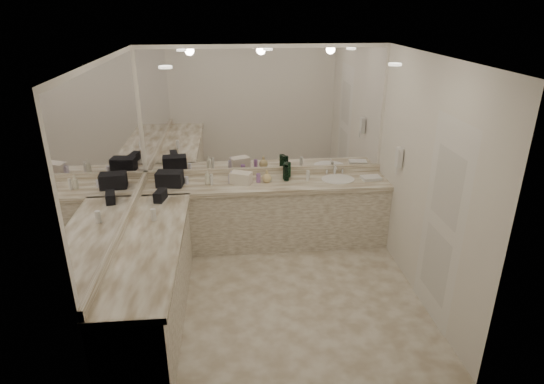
{
  "coord_description": "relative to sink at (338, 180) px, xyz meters",
  "views": [
    {
      "loc": [
        -0.45,
        -4.32,
        3.06
      ],
      "look_at": [
        -0.0,
        0.4,
        1.09
      ],
      "focal_mm": 30.0,
      "sensor_mm": 36.0,
      "label": 1
    }
  ],
  "objects": [
    {
      "name": "soap_bottle_b",
      "position": [
        -1.41,
        0.01,
        0.09
      ],
      "size": [
        0.08,
        0.08,
        0.16
      ],
      "primitive_type": "imported",
      "rotation": [
        0.0,
        0.0,
        -0.07
      ],
      "color": "silver",
      "rests_on": "vanity_back_top"
    },
    {
      "name": "door",
      "position": [
        0.64,
        -1.7,
        0.16
      ],
      "size": [
        0.02,
        0.82,
        2.1
      ],
      "primitive_type": "cube",
      "color": "white",
      "rests_on": "wall_right"
    },
    {
      "name": "green_bottle_2",
      "position": [
        -0.69,
        0.09,
        0.11
      ],
      "size": [
        0.07,
        0.07,
        0.21
      ],
      "primitive_type": "cylinder",
      "color": "#0B4926",
      "rests_on": "vanity_back_top"
    },
    {
      "name": "wall_right",
      "position": [
        0.65,
        -1.2,
        0.41
      ],
      "size": [
        0.02,
        3.0,
        2.6
      ],
      "primitive_type": "cube",
      "color": "silver",
      "rests_on": "floor"
    },
    {
      "name": "black_toiletry_bag",
      "position": [
        -2.19,
        -0.03,
        0.1
      ],
      "size": [
        0.35,
        0.24,
        0.19
      ],
      "primitive_type": "cube",
      "rotation": [
        0.0,
        0.0,
        -0.11
      ],
      "color": "black",
      "rests_on": "vanity_back_top"
    },
    {
      "name": "wall_phone",
      "position": [
        0.61,
        -0.5,
        0.46
      ],
      "size": [
        0.06,
        0.1,
        0.24
      ],
      "primitive_type": "cube",
      "color": "white",
      "rests_on": "wall_right"
    },
    {
      "name": "black_bag_spill",
      "position": [
        -2.25,
        -0.48,
        0.07
      ],
      "size": [
        0.14,
        0.24,
        0.12
      ],
      "primitive_type": "cube",
      "rotation": [
        0.0,
        0.0,
        -0.21
      ],
      "color": "black",
      "rests_on": "vanity_left_top"
    },
    {
      "name": "wall_left",
      "position": [
        -2.55,
        -1.2,
        0.41
      ],
      "size": [
        0.02,
        3.0,
        2.6
      ],
      "primitive_type": "cube",
      "color": "silver",
      "rests_on": "floor"
    },
    {
      "name": "vanity_back_top",
      "position": [
        -0.95,
        -0.01,
        -0.03
      ],
      "size": [
        3.2,
        0.64,
        0.06
      ],
      "primitive_type": "cube",
      "color": "silver",
      "rests_on": "vanity_back_base"
    },
    {
      "name": "mirror_left",
      "position": [
        -2.54,
        -1.2,
        0.88
      ],
      "size": [
        0.01,
        2.92,
        1.55
      ],
      "primitive_type": "cube",
      "color": "white",
      "rests_on": "wall_left"
    },
    {
      "name": "green_bottle_3",
      "position": [
        -0.67,
        0.15,
        0.11
      ],
      "size": [
        0.07,
        0.07,
        0.21
      ],
      "primitive_type": "cylinder",
      "color": "#0B4926",
      "rests_on": "vanity_back_top"
    },
    {
      "name": "cream_cosmetic_case",
      "position": [
        -1.28,
        -0.02,
        0.08
      ],
      "size": [
        0.3,
        0.25,
        0.15
      ],
      "primitive_type": "cube",
      "rotation": [
        0.0,
        0.0,
        -0.4
      ],
      "color": "silver",
      "rests_on": "vanity_back_top"
    },
    {
      "name": "ceiling",
      "position": [
        -0.95,
        -1.2,
        1.71
      ],
      "size": [
        3.2,
        3.2,
        0.0
      ],
      "primitive_type": "plane",
      "color": "white",
      "rests_on": "floor"
    },
    {
      "name": "faucet",
      "position": [
        0.0,
        0.21,
        0.07
      ],
      "size": [
        0.24,
        0.16,
        0.14
      ],
      "primitive_type": "cube",
      "color": "silver",
      "rests_on": "vanity_back_top"
    },
    {
      "name": "vanity_back_base",
      "position": [
        -0.95,
        0.0,
        -0.48
      ],
      "size": [
        3.2,
        0.6,
        0.84
      ],
      "primitive_type": "cube",
      "color": "silver",
      "rests_on": "floor"
    },
    {
      "name": "vanity_left_base",
      "position": [
        -2.25,
        -1.5,
        -0.48
      ],
      "size": [
        0.6,
        2.4,
        0.84
      ],
      "primitive_type": "cube",
      "color": "silver",
      "rests_on": "floor"
    },
    {
      "name": "amenity_bottle_2",
      "position": [
        -1.06,
        0.0,
        0.06
      ],
      "size": [
        0.05,
        0.05,
        0.12
      ],
      "primitive_type": "cylinder",
      "color": "#9966B2",
      "rests_on": "vanity_back_top"
    },
    {
      "name": "amenity_bottle_0",
      "position": [
        -0.94,
        -0.02,
        0.04
      ],
      "size": [
        0.04,
        0.04,
        0.07
      ],
      "primitive_type": "cylinder",
      "color": "#E0B28C",
      "rests_on": "vanity_back_top"
    },
    {
      "name": "soap_bottle_a",
      "position": [
        -1.72,
        -0.01,
        0.1
      ],
      "size": [
        0.09,
        0.09,
        0.18
      ],
      "primitive_type": "imported",
      "rotation": [
        0.0,
        0.0,
        -0.4
      ],
      "color": "white",
      "rests_on": "vanity_back_top"
    },
    {
      "name": "soap_bottle_c",
      "position": [
        -0.95,
        -0.0,
        0.09
      ],
      "size": [
        0.14,
        0.14,
        0.16
      ],
      "primitive_type": "imported",
      "rotation": [
        0.0,
        0.0,
        -0.09
      ],
      "color": "#E0C687",
      "rests_on": "vanity_back_top"
    },
    {
      "name": "backsplash_left",
      "position": [
        -2.53,
        -1.2,
        0.05
      ],
      "size": [
        0.04,
        3.0,
        0.1
      ],
      "primitive_type": "cube",
      "color": "silver",
      "rests_on": "vanity_left_top"
    },
    {
      "name": "mirror_back",
      "position": [
        -0.95,
        0.29,
        0.88
      ],
      "size": [
        3.12,
        0.01,
        1.55
      ],
      "primitive_type": "cube",
      "color": "white",
      "rests_on": "wall_back"
    },
    {
      "name": "wall_back",
      "position": [
        -0.95,
        0.3,
        0.41
      ],
      "size": [
        3.2,
        0.02,
        2.6
      ],
      "primitive_type": "cube",
      "color": "silver",
      "rests_on": "floor"
    },
    {
      "name": "sink",
      "position": [
        0.0,
        0.0,
        0.0
      ],
      "size": [
        0.44,
        0.44,
        0.03
      ],
      "primitive_type": "cylinder",
      "color": "white",
      "rests_on": "vanity_back_top"
    },
    {
      "name": "vanity_left_top",
      "position": [
        -2.24,
        -1.5,
        -0.03
      ],
      "size": [
        0.64,
        2.42,
        0.06
      ],
      "primitive_type": "cube",
      "color": "silver",
      "rests_on": "vanity_left_base"
    },
    {
      "name": "amenity_bottle_6",
      "position": [
        -1.98,
        0.03,
        0.05
      ],
      "size": [
        0.05,
        0.05,
        0.1
      ],
      "primitive_type": "cylinder",
      "color": "silver",
      "rests_on": "vanity_back_top"
    },
    {
      "name": "backsplash_back",
      "position": [
        -0.95,
        0.28,
        0.05
      ],
      "size": [
        3.2,
        0.04,
        0.1
      ],
      "primitive_type": "cube",
      "color": "silver",
      "rests_on": "vanity_back_top"
    },
    {
      "name": "amenity_bottle_5",
      "position": [
        -2.11,
        0.0,
        0.04
      ],
      "size": [
        0.04,
        0.04,
        0.06
      ],
      "primitive_type": "cylinder",
      "color": "#9966B2",
      "rests_on": "vanity_back_top"
    },
    {
      "name": "amenity_bottle_1",
      "position": [
        -0.4,
        0.0,
        0.07
      ],
      "size": [
        0.05,
        0.05,
        0.14
      ],
      "primitive_type": "cylinder",
      "color": "white",
      "rests_on": "vanity_back_top"
    },
    {
      "name": "floor",
      "position": [
        -0.95,
        -1.2,
        -0.9
      ],
      "size": [
        3.2,
        3.2,
        0.0
      ],
      "primitive_type": "plane",
      "color": "beige",
      "rests_on": "ground"
    },
    {
      "name": "hand_towel",
      "position": [
        0.44,
        -0.04,
        0.03
      ],
      "size": [
        0.26,
        0.19,
        0.04
      ],
      "primitive_type": "cube",
      "rotation": [
        0.0,
        0.0,
        0.09
      ],
      "color": "white",
      "rests_on": "vanity_back_top"
    },
    {
      "name": "amenity_bottle_4",
      "position": [
        -0.91,
        0.01,
        0.04
      ],
      "size": [
        0.04,
        0.04,
        0.08
      ],
      "primitive_type": "cylinder",
      "color": "white",
      "rests_on": "vanity_back_top"
    },
    {
      "name": "amenity_bottle_3",
      "position": [
        -1.66,
        -0.04,
        0.08
      ],
      "size": [
        0.04,
        0.04,
        0.15
      ],
      "primitive_type": "cylinder",
      "color": "white",
      "rests_on": "vanity_back_top"
    },
    {
      "name": "lotion_left",
      "position": [
        -2.25,
        -1.03,
        0.07
      ],
      "size": [
        0.06,
        0.06,
        0.13
      ],
      "primitive_type": "cylinder",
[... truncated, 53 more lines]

